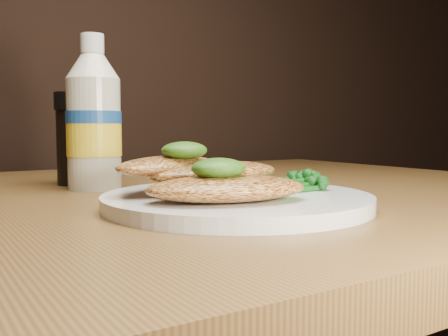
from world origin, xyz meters
TOP-DOWN VIEW (x-y plane):
  - plate at (0.04, 0.89)m, footprint 0.27×0.27m
  - chicken_front at (0.00, 0.85)m, footprint 0.16×0.11m
  - chicken_mid at (0.03, 0.91)m, footprint 0.15×0.08m
  - chicken_back at (-0.01, 0.93)m, footprint 0.15×0.11m
  - pesto_front at (-0.00, 0.85)m, footprint 0.05×0.05m
  - pesto_back at (-0.00, 0.92)m, footprint 0.05×0.05m
  - broccolini_bundle at (0.09, 0.89)m, footprint 0.16×0.14m
  - mayo_bottle at (-0.03, 1.11)m, footprint 0.07×0.07m
  - pepper_grinder at (-0.04, 1.18)m, footprint 0.06×0.06m

SIDE VIEW (x-z plane):
  - plate at x=0.04m, z-range 0.75..0.76m
  - broccolini_bundle at x=0.09m, z-range 0.76..0.78m
  - chicken_front at x=0.00m, z-range 0.76..0.79m
  - chicken_mid at x=0.03m, z-range 0.77..0.80m
  - chicken_back at x=-0.01m, z-range 0.78..0.80m
  - pesto_front at x=0.00m, z-range 0.78..0.80m
  - pesto_back at x=0.00m, z-range 0.80..0.82m
  - pepper_grinder at x=-0.04m, z-range 0.75..0.88m
  - mayo_bottle at x=-0.03m, z-range 0.75..0.95m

